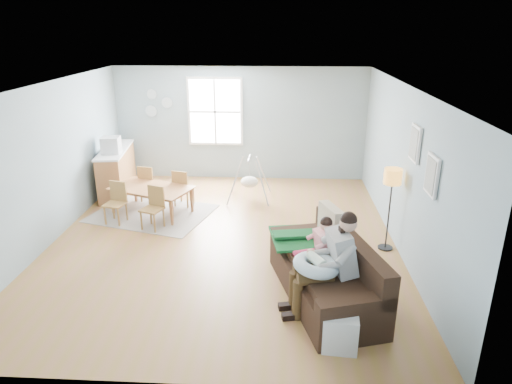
# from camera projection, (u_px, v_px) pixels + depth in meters

# --- Properties ---
(room) EXTENTS (8.40, 9.40, 3.90)m
(room) POSITION_uv_depth(u_px,v_px,m) (221.00, 103.00, 7.31)
(room) COLOR olive
(window) EXTENTS (1.32, 0.08, 1.62)m
(window) POSITION_uv_depth(u_px,v_px,m) (215.00, 112.00, 10.85)
(window) COLOR white
(window) RESTS_ON room
(pictures) EXTENTS (0.05, 1.34, 0.74)m
(pictures) POSITION_uv_depth(u_px,v_px,m) (423.00, 158.00, 6.37)
(pictures) COLOR white
(pictures) RESTS_ON room
(wall_plates) EXTENTS (0.67, 0.02, 0.66)m
(wall_plates) POSITION_uv_depth(u_px,v_px,m) (157.00, 104.00, 10.87)
(wall_plates) COLOR #96ACB4
(wall_plates) RESTS_ON room
(sofa) EXTENTS (1.54, 2.42, 0.91)m
(sofa) POSITION_uv_depth(u_px,v_px,m) (328.00, 276.00, 6.34)
(sofa) COLOR black
(sofa) RESTS_ON room
(green_throw) EXTENTS (1.15, 1.03, 0.04)m
(green_throw) POSITION_uv_depth(u_px,v_px,m) (306.00, 237.00, 6.91)
(green_throw) COLOR #125124
(green_throw) RESTS_ON sofa
(beige_pillow) EXTENTS (0.34, 0.58, 0.56)m
(beige_pillow) POSITION_uv_depth(u_px,v_px,m) (330.00, 224.00, 6.74)
(beige_pillow) COLOR tan
(beige_pillow) RESTS_ON sofa
(father) EXTENTS (1.03, 0.58, 1.42)m
(father) POSITION_uv_depth(u_px,v_px,m) (329.00, 260.00, 5.86)
(father) COLOR gray
(father) RESTS_ON sofa
(nursing_pillow) EXTENTS (0.79, 0.78, 0.25)m
(nursing_pillow) POSITION_uv_depth(u_px,v_px,m) (316.00, 265.00, 5.84)
(nursing_pillow) COLOR silver
(nursing_pillow) RESTS_ON father
(infant) EXTENTS (0.26, 0.39, 0.14)m
(infant) POSITION_uv_depth(u_px,v_px,m) (315.00, 259.00, 5.85)
(infant) COLOR white
(infant) RESTS_ON nursing_pillow
(toddler) EXTENTS (0.59, 0.42, 0.88)m
(toddler) POSITION_uv_depth(u_px,v_px,m) (319.00, 241.00, 6.36)
(toddler) COLOR white
(toddler) RESTS_ON sofa
(floor_lamp) EXTENTS (0.29, 0.29, 1.43)m
(floor_lamp) POSITION_uv_depth(u_px,v_px,m) (392.00, 183.00, 7.41)
(floor_lamp) COLOR black
(floor_lamp) RESTS_ON room
(storage_cube) EXTENTS (0.44, 0.40, 0.45)m
(storage_cube) POSITION_uv_depth(u_px,v_px,m) (339.00, 331.00, 5.36)
(storage_cube) COLOR silver
(storage_cube) RESTS_ON room
(rug) EXTENTS (2.63, 2.26, 0.01)m
(rug) POSITION_uv_depth(u_px,v_px,m) (152.00, 213.00, 9.25)
(rug) COLOR gray
(rug) RESTS_ON room
(dining_table) EXTENTS (1.78, 1.38, 0.55)m
(dining_table) POSITION_uv_depth(u_px,v_px,m) (151.00, 201.00, 9.15)
(dining_table) COLOR #9B5532
(dining_table) RESTS_ON rug
(chair_sw) EXTENTS (0.43, 0.43, 0.80)m
(chair_sw) POSITION_uv_depth(u_px,v_px,m) (116.00, 200.00, 8.73)
(chair_sw) COLOR olive
(chair_sw) RESTS_ON rug
(chair_se) EXTENTS (0.47, 0.47, 0.80)m
(chair_se) POSITION_uv_depth(u_px,v_px,m) (154.00, 205.00, 8.47)
(chair_se) COLOR olive
(chair_se) RESTS_ON rug
(chair_nw) EXTENTS (0.45, 0.45, 0.81)m
(chair_nw) POSITION_uv_depth(u_px,v_px,m) (148.00, 182.00, 9.71)
(chair_nw) COLOR olive
(chair_nw) RESTS_ON rug
(chair_ne) EXTENTS (0.44, 0.44, 0.80)m
(chair_ne) POSITION_uv_depth(u_px,v_px,m) (182.00, 186.00, 9.47)
(chair_ne) COLOR olive
(chair_ne) RESTS_ON rug
(counter) EXTENTS (0.77, 1.87, 1.02)m
(counter) POSITION_uv_depth(u_px,v_px,m) (117.00, 170.00, 10.26)
(counter) COLOR #9B5532
(counter) RESTS_ON room
(monitor) EXTENTS (0.41, 0.39, 0.35)m
(monitor) POSITION_uv_depth(u_px,v_px,m) (111.00, 145.00, 9.70)
(monitor) COLOR silver
(monitor) RESTS_ON counter
(baby_swing) EXTENTS (0.93, 0.94, 0.93)m
(baby_swing) POSITION_uv_depth(u_px,v_px,m) (249.00, 181.00, 9.87)
(baby_swing) COLOR silver
(baby_swing) RESTS_ON room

